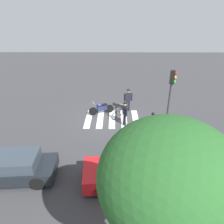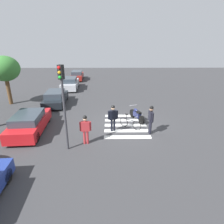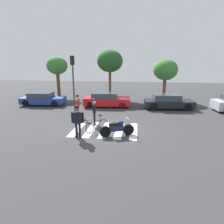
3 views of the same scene
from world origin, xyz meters
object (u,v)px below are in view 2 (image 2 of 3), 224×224
Objects in this scene: officer_by_motorcycle at (151,117)px; traffic_light_pole at (63,96)px; car_silver_sedan at (70,83)px; police_motorcycle at (137,115)px; car_black_suv at (56,98)px; car_maroon_wagon at (77,75)px; leaning_bicycle at (130,123)px; pedestrian_bystander at (85,128)px; car_red_convertible at (30,123)px; officer_on_foot at (113,116)px.

officer_by_motorcycle is 0.41× the size of traffic_light_pole.
officer_by_motorcycle is 14.26m from car_silver_sedan.
car_black_suv is (3.93, 7.14, 0.18)m from police_motorcycle.
police_motorcycle is 0.43× the size of car_silver_sedan.
traffic_light_pole reaches higher than car_silver_sedan.
officer_by_motorcycle reaches higher than car_silver_sedan.
car_maroon_wagon is 20.12m from traffic_light_pole.
leaning_bicycle is 18.28m from car_maroon_wagon.
pedestrian_bystander is at bearing -165.06° from car_silver_sedan.
pedestrian_bystander is at bearing -112.33° from car_red_convertible.
pedestrian_bystander is at bearing 107.72° from officer_by_motorcycle.
leaning_bicycle is 0.72× the size of officer_by_motorcycle.
pedestrian_bystander is 0.39× the size of traffic_light_pole.
police_motorcycle is at bearing -46.25° from officer_on_foot.
car_maroon_wagon is at bearing 23.08° from officer_by_motorcycle.
pedestrian_bystander is 8.24m from car_black_suv.
car_black_suv is (5.68, 5.32, -0.43)m from officer_on_foot.
car_silver_sedan reaches higher than leaning_bicycle.
car_maroon_wagon is (17.53, 5.23, -0.41)m from officer_on_foot.
car_red_convertible is (1.60, 3.89, -0.39)m from pedestrian_bystander.
car_black_suv reaches higher than leaning_bicycle.
car_black_suv is (6.07, 7.72, -0.48)m from officer_by_motorcycle.
car_maroon_wagon is 0.96× the size of traffic_light_pole.
car_black_suv is 6.02m from car_silver_sedan.
pedestrian_bystander reaches higher than car_maroon_wagon.
police_motorcycle is 6.49m from traffic_light_pole.
officer_on_foot is 0.40× the size of traffic_light_pole.
officer_on_foot reaches higher than car_black_suv.
pedestrian_bystander is (-3.41, 3.43, 0.57)m from police_motorcycle.
car_silver_sedan is at bearing 32.06° from officer_by_motorcycle.
car_silver_sedan is (11.76, -0.33, 0.05)m from car_red_convertible.
officer_by_motorcycle is 0.42× the size of car_silver_sedan.
car_black_suv is at bearing 178.58° from car_silver_sedan.
car_silver_sedan reaches higher than police_motorcycle.
car_maroon_wagon reaches higher than car_black_suv.
officer_by_motorcycle reaches higher than police_motorcycle.
police_motorcycle is at bearing 15.12° from officer_by_motorcycle.
leaning_bicycle is 6.70m from car_red_convertible.
officer_on_foot is 0.41× the size of car_red_convertible.
officer_by_motorcycle is at bearing -147.94° from car_silver_sedan.
car_silver_sedan is (11.70, 5.17, -0.38)m from officer_on_foot.
police_motorcycle is 1.02× the size of officer_by_motorcycle.
pedestrian_bystander is at bearing -153.18° from car_black_suv.
car_maroon_wagon is at bearing 7.69° from traffic_light_pole.
officer_by_motorcycle reaches higher than car_red_convertible.
officer_on_foot is at bearing -163.38° from car_maroon_wagon.
car_black_suv is 0.97× the size of car_silver_sedan.
officer_on_foot is 5.51m from car_red_convertible.
officer_by_motorcycle is at bearing -128.17° from car_black_suv.
pedestrian_bystander is at bearing 136.09° from officer_on_foot.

